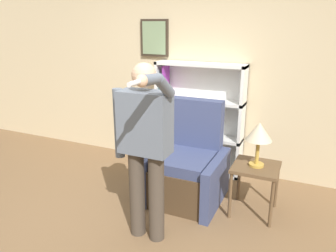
{
  "coord_description": "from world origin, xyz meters",
  "views": [
    {
      "loc": [
        1.63,
        -2.29,
        2.03
      ],
      "look_at": [
        0.35,
        0.57,
        1.03
      ],
      "focal_mm": 35.0,
      "sensor_mm": 36.0,
      "label": 1
    }
  ],
  "objects_px": {
    "armchair": "(188,169)",
    "side_table": "(256,173)",
    "person_standing": "(145,143)",
    "table_lamp": "(259,133)",
    "bookcase": "(193,119)"
  },
  "relations": [
    {
      "from": "armchair",
      "to": "side_table",
      "type": "relative_size",
      "value": 2.05
    },
    {
      "from": "person_standing",
      "to": "table_lamp",
      "type": "xyz_separation_m",
      "value": [
        0.88,
        0.86,
        -0.06
      ]
    },
    {
      "from": "armchair",
      "to": "table_lamp",
      "type": "xyz_separation_m",
      "value": [
        0.79,
        -0.02,
        0.57
      ]
    },
    {
      "from": "table_lamp",
      "to": "bookcase",
      "type": "bearing_deg",
      "value": 140.48
    },
    {
      "from": "armchair",
      "to": "side_table",
      "type": "distance_m",
      "value": 0.8
    },
    {
      "from": "bookcase",
      "to": "armchair",
      "type": "xyz_separation_m",
      "value": [
        0.24,
        -0.83,
        -0.37
      ]
    },
    {
      "from": "armchair",
      "to": "table_lamp",
      "type": "bearing_deg",
      "value": -1.13
    },
    {
      "from": "side_table",
      "to": "table_lamp",
      "type": "height_order",
      "value": "table_lamp"
    },
    {
      "from": "side_table",
      "to": "table_lamp",
      "type": "bearing_deg",
      "value": 26.57
    },
    {
      "from": "person_standing",
      "to": "side_table",
      "type": "distance_m",
      "value": 1.34
    },
    {
      "from": "person_standing",
      "to": "bookcase",
      "type": "bearing_deg",
      "value": 94.96
    },
    {
      "from": "armchair",
      "to": "table_lamp",
      "type": "relative_size",
      "value": 2.4
    },
    {
      "from": "bookcase",
      "to": "side_table",
      "type": "relative_size",
      "value": 2.7
    },
    {
      "from": "armchair",
      "to": "side_table",
      "type": "height_order",
      "value": "armchair"
    },
    {
      "from": "bookcase",
      "to": "side_table",
      "type": "distance_m",
      "value": 1.36
    }
  ]
}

